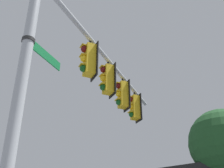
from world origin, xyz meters
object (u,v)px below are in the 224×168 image
Objects in this scene: traffic_light_mid_inner at (108,79)px; traffic_light_mid_outer at (122,95)px; traffic_light_nearest_pole at (89,60)px; street_name_sign at (39,49)px; traffic_light_arm_end at (135,107)px.

traffic_light_mid_outer is at bearing -48.81° from traffic_light_mid_inner.
traffic_light_nearest_pole is 1.38m from traffic_light_mid_inner.
traffic_light_nearest_pole and traffic_light_mid_outer have the same top height.
street_name_sign is (-2.46, 2.79, -1.09)m from traffic_light_mid_inner.
traffic_light_mid_inner is at bearing 131.19° from traffic_light_mid_outer.
traffic_light_arm_end is (0.91, -1.04, 0.00)m from traffic_light_mid_outer.
traffic_light_mid_outer is at bearing -48.81° from traffic_light_nearest_pole.
traffic_light_nearest_pole is 1.24× the size of street_name_sign.
traffic_light_arm_end is at bearing -48.81° from traffic_light_mid_outer.
street_name_sign is at bearing 131.40° from traffic_light_mid_inner.
traffic_light_mid_outer and traffic_light_arm_end have the same top height.
street_name_sign is at bearing 131.31° from traffic_light_arm_end.
traffic_light_mid_outer is 5.21m from street_name_sign.
traffic_light_nearest_pole is 1.00× the size of traffic_light_mid_outer.
traffic_light_nearest_pole is 1.00× the size of traffic_light_mid_inner.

